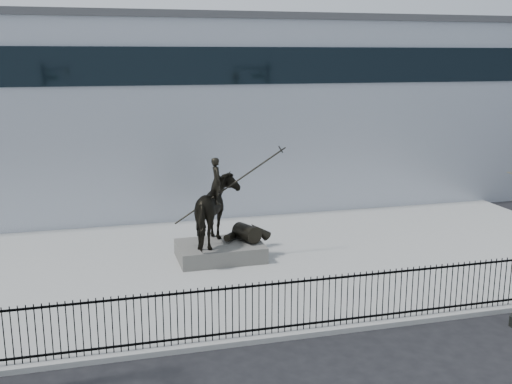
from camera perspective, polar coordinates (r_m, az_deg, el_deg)
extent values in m
plane|color=black|center=(15.49, 2.28, -15.82)|extent=(120.00, 120.00, 0.00)
cube|color=#9C9C99|center=(21.66, -3.21, -7.01)|extent=(30.00, 12.00, 0.15)
cube|color=silver|center=(33.35, -7.91, 7.70)|extent=(44.00, 14.00, 9.00)
cube|color=black|center=(16.42, 0.97, -12.89)|extent=(22.00, 0.05, 0.05)
cube|color=black|center=(15.91, 0.99, -8.83)|extent=(22.00, 0.05, 0.05)
cube|color=black|center=(16.17, 0.98, -10.97)|extent=(22.00, 0.03, 1.50)
cube|color=#5E5D56|center=(22.07, -3.44, -5.63)|extent=(3.11, 2.16, 0.58)
imported|color=black|center=(21.63, -3.49, -1.82)|extent=(2.12, 2.47, 2.46)
imported|color=black|center=(21.36, -3.78, 1.09)|extent=(0.41, 0.61, 1.66)
cylinder|color=black|center=(21.50, -2.64, 0.49)|extent=(3.96, 0.11, 2.50)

